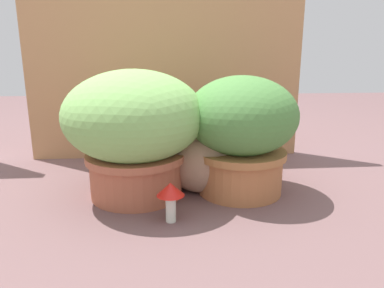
# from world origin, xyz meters

# --- Properties ---
(ground_plane) EXTENTS (6.00, 6.00, 0.00)m
(ground_plane) POSITION_xyz_m (0.00, 0.00, 0.00)
(ground_plane) COLOR brown
(cardboard_backdrop) EXTENTS (1.25, 0.03, 0.90)m
(cardboard_backdrop) POSITION_xyz_m (0.09, 0.51, 0.45)
(cardboard_backdrop) COLOR tan
(cardboard_backdrop) RESTS_ON ground
(grass_planter) EXTENTS (0.47, 0.47, 0.44)m
(grass_planter) POSITION_xyz_m (-0.02, 0.03, 0.24)
(grass_planter) COLOR #AD5D41
(grass_planter) RESTS_ON ground
(leafy_planter) EXTENTS (0.39, 0.39, 0.42)m
(leafy_planter) POSITION_xyz_m (0.34, 0.03, 0.22)
(leafy_planter) COLOR #B06B3F
(leafy_planter) RESTS_ON ground
(cat) EXTENTS (0.35, 0.28, 0.32)m
(cat) POSITION_xyz_m (0.21, 0.04, 0.12)
(cat) COLOR tan
(cat) RESTS_ON ground
(mushroom_ornament_red) EXTENTS (0.08, 0.08, 0.12)m
(mushroom_ornament_red) POSITION_xyz_m (0.09, -0.18, 0.09)
(mushroom_ornament_red) COLOR silver
(mushroom_ornament_red) RESTS_ON ground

